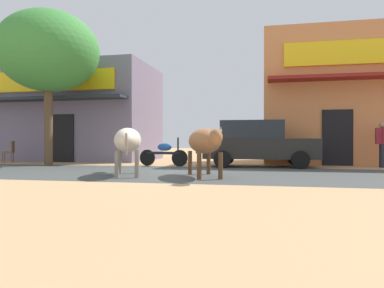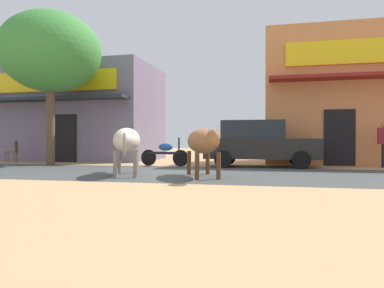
% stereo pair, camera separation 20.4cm
% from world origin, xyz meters
% --- Properties ---
extents(ground, '(80.00, 80.00, 0.00)m').
position_xyz_m(ground, '(0.00, 0.00, 0.00)').
color(ground, tan).
extents(asphalt_road, '(72.00, 5.25, 0.00)m').
position_xyz_m(asphalt_road, '(0.00, 0.00, 0.00)').
color(asphalt_road, '#424645').
rests_on(asphalt_road, ground).
extents(storefront_left_cafe, '(7.50, 5.46, 4.59)m').
position_xyz_m(storefront_left_cafe, '(-6.47, 6.75, 2.30)').
color(storefront_left_cafe, slate).
rests_on(storefront_left_cafe, ground).
extents(storefront_right_club, '(7.49, 5.46, 5.41)m').
position_xyz_m(storefront_right_club, '(6.49, 6.76, 2.71)').
color(storefront_right_club, '#D7834C').
rests_on(storefront_right_club, ground).
extents(roadside_tree, '(3.81, 3.81, 5.86)m').
position_xyz_m(roadside_tree, '(-5.26, 2.38, 4.31)').
color(roadside_tree, brown).
rests_on(roadside_tree, ground).
extents(parked_hatchback_car, '(4.03, 1.96, 1.64)m').
position_xyz_m(parked_hatchback_car, '(2.57, 3.21, 0.84)').
color(parked_hatchback_car, black).
rests_on(parked_hatchback_car, ground).
extents(parked_motorcycle, '(1.90, 0.35, 1.05)m').
position_xyz_m(parked_motorcycle, '(-0.83, 2.88, 0.47)').
color(parked_motorcycle, black).
rests_on(parked_motorcycle, ground).
extents(cow_near_brown, '(1.40, 2.68, 1.26)m').
position_xyz_m(cow_near_brown, '(-0.71, -0.94, 0.92)').
color(cow_near_brown, beige).
rests_on(cow_near_brown, ground).
extents(cow_far_dark, '(1.48, 2.71, 1.24)m').
position_xyz_m(cow_far_dark, '(1.39, -1.01, 0.91)').
color(cow_far_dark, '#935E39').
rests_on(cow_far_dark, ground).
extents(pedestrian_by_shop, '(0.41, 0.61, 1.60)m').
position_xyz_m(pedestrian_by_shop, '(6.80, 3.74, 0.94)').
color(pedestrian_by_shop, '#262633').
rests_on(pedestrian_by_shop, ground).
extents(cafe_chair_near_tree, '(0.58, 0.58, 0.92)m').
position_xyz_m(cafe_chair_near_tree, '(-7.85, 3.53, 0.51)').
color(cafe_chair_near_tree, brown).
rests_on(cafe_chair_near_tree, ground).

